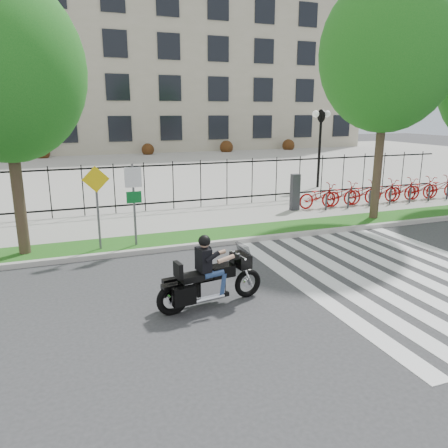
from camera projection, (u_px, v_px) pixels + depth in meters
name	position (u px, v px, depth m)	size (l,w,h in m)	color
ground	(223.00, 303.00, 9.72)	(120.00, 120.00, 0.00)	#313133
curb	(177.00, 248.00, 13.42)	(60.00, 0.20, 0.15)	#AAA6A0
grass_verge	(170.00, 240.00, 14.19)	(60.00, 1.50, 0.15)	#215A16
sidewalk	(154.00, 222.00, 16.46)	(60.00, 3.50, 0.15)	#A7A59C
plaza	(106.00, 168.00, 32.37)	(80.00, 34.00, 0.10)	#A7A59C
crosswalk_stripes	(397.00, 275.00, 11.36)	(5.70, 8.00, 0.01)	silver
iron_fence	(145.00, 187.00, 17.77)	(30.00, 0.06, 2.00)	black
office_building	(81.00, 56.00, 47.93)	(60.00, 21.90, 20.15)	#9D977F
lamp_post_right	(321.00, 129.00, 23.19)	(1.06, 0.70, 4.25)	black
street_tree_1	(3.00, 70.00, 11.44)	(4.26, 4.26, 7.51)	#3E2D22
street_tree_2	(388.00, 54.00, 15.41)	(4.82, 4.82, 8.75)	#3E2D22
bike_share_station	(382.00, 191.00, 19.57)	(8.96, 0.88, 1.50)	#2D2D33
sign_pole_regulatory	(134.00, 194.00, 13.04)	(0.50, 0.09, 2.50)	#59595B
sign_pole_warning	(97.00, 196.00, 12.69)	(0.78, 0.09, 2.49)	#59595B
motorcycle_rider	(211.00, 277.00, 9.47)	(2.53, 0.90, 1.96)	black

